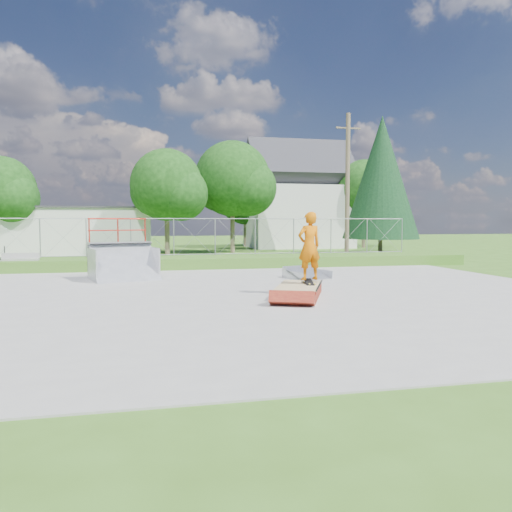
% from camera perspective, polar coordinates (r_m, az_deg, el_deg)
% --- Properties ---
extents(ground, '(120.00, 120.00, 0.00)m').
position_cam_1_polar(ground, '(14.26, 1.08, -4.70)').
color(ground, '#3A611B').
rests_on(ground, ground).
extents(concrete_pad, '(20.00, 16.00, 0.04)m').
position_cam_1_polar(concrete_pad, '(14.26, 1.08, -4.62)').
color(concrete_pad, gray).
rests_on(concrete_pad, ground).
extents(grass_berm, '(24.00, 3.00, 0.50)m').
position_cam_1_polar(grass_berm, '(23.51, -4.35, -0.66)').
color(grass_berm, '#3A611B').
rests_on(grass_berm, ground).
extents(grind_box, '(1.99, 2.63, 0.35)m').
position_cam_1_polar(grind_box, '(14.25, 4.96, -4.00)').
color(grind_box, maroon).
rests_on(grind_box, concrete_pad).
extents(quarter_pipe, '(2.71, 2.47, 2.27)m').
position_cam_1_polar(quarter_pipe, '(18.73, -14.84, 0.74)').
color(quarter_pipe, '#B1B3B9').
rests_on(quarter_pipe, concrete_pad).
extents(flat_bank_ramp, '(1.74, 1.79, 0.41)m').
position_cam_1_polar(flat_bank_ramp, '(18.74, 5.92, -2.00)').
color(flat_bank_ramp, '#B1B3B9').
rests_on(flat_bank_ramp, concrete_pad).
extents(skateboard, '(0.37, 0.82, 0.13)m').
position_cam_1_polar(skateboard, '(14.49, 6.08, -3.00)').
color(skateboard, black).
rests_on(skateboard, grind_box).
extents(skater, '(0.79, 0.60, 1.95)m').
position_cam_1_polar(skater, '(14.40, 6.11, 0.86)').
color(skater, '#CD6405').
rests_on(skater, grind_box).
extents(concrete_stairs, '(1.50, 1.60, 0.80)m').
position_cam_1_polar(concrete_stairs, '(23.06, -25.45, -0.76)').
color(concrete_stairs, gray).
rests_on(concrete_stairs, ground).
extents(chain_link_fence, '(20.00, 0.06, 1.80)m').
position_cam_1_polar(chain_link_fence, '(24.44, -4.69, 2.21)').
color(chain_link_fence, gray).
rests_on(chain_link_fence, grass_berm).
extents(utility_building_flat, '(10.00, 6.00, 3.00)m').
position_cam_1_polar(utility_building_flat, '(36.02, -19.98, 2.71)').
color(utility_building_flat, silver).
rests_on(utility_building_flat, ground).
extents(gable_house, '(8.40, 6.08, 8.94)m').
position_cam_1_polar(gable_house, '(41.60, 4.78, 6.30)').
color(gable_house, silver).
rests_on(gable_house, ground).
extents(utility_pole, '(0.24, 0.24, 8.00)m').
position_cam_1_polar(utility_pole, '(27.94, 10.41, 7.72)').
color(utility_pole, brown).
rests_on(utility_pole, ground).
extents(tree_left_near, '(4.76, 4.48, 6.65)m').
position_cam_1_polar(tree_left_near, '(31.64, -9.71, 7.72)').
color(tree_left_near, brown).
rests_on(tree_left_near, ground).
extents(tree_center, '(5.44, 5.12, 7.60)m').
position_cam_1_polar(tree_center, '(34.17, -2.19, 8.51)').
color(tree_center, brown).
rests_on(tree_center, ground).
extents(tree_left_far, '(4.42, 4.16, 6.18)m').
position_cam_1_polar(tree_left_far, '(34.65, -26.78, 6.52)').
color(tree_left_far, brown).
rests_on(tree_left_far, ground).
extents(tree_right_far, '(5.10, 4.80, 7.12)m').
position_cam_1_polar(tree_right_far, '(41.50, 12.71, 7.20)').
color(tree_right_far, brown).
rests_on(tree_right_far, ground).
extents(tree_back_mid, '(4.08, 3.84, 5.70)m').
position_cam_1_polar(tree_back_mid, '(42.45, -0.89, 5.99)').
color(tree_back_mid, brown).
rests_on(tree_back_mid, ground).
extents(conifer_tree, '(5.04, 5.04, 9.10)m').
position_cam_1_polar(conifer_tree, '(34.43, 14.14, 8.70)').
color(conifer_tree, brown).
rests_on(conifer_tree, ground).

